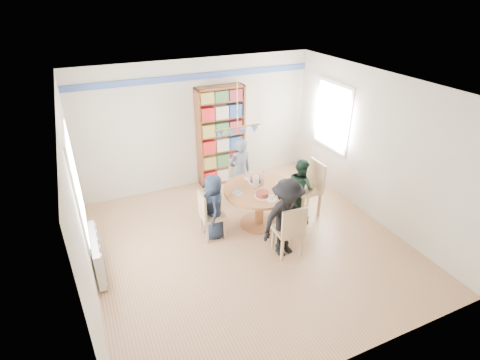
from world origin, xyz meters
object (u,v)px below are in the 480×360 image
person_right (300,187)px  person_far (240,171)px  radiator (97,254)px  chair_left (208,213)px  bookshelf (221,137)px  dining_table (260,198)px  chair_near (290,229)px  chair_right (311,185)px  person_left (214,206)px  chair_far (240,177)px  person_near (286,218)px

person_right → person_far: (-0.85, 0.89, 0.11)m
radiator → chair_left: 1.87m
radiator → bookshelf: bookshelf is taller
dining_table → bookshelf: bearing=89.9°
chair_near → bookshelf: size_ratio=0.44×
chair_right → person_far: person_far is taller
chair_left → person_left: person_left is taller
dining_table → chair_far: size_ratio=1.47×
person_near → bookshelf: 2.82m
radiator → person_far: 3.06m
person_right → person_near: bearing=134.1°
radiator → chair_left: bearing=5.5°
chair_far → person_left: 1.35m
chair_left → person_right: bearing=0.1°
person_near → chair_far: bearing=80.4°
chair_right → person_right: 0.22m
chair_left → bookshelf: 2.18m
person_far → chair_near: bearing=87.3°
person_right → person_far: bearing=40.6°
chair_left → chair_right: chair_right is taller
chair_left → person_far: bearing=41.9°
person_left → bookshelf: size_ratio=0.55×
chair_left → person_far: person_far is taller
person_left → person_right: 1.74m
radiator → person_right: bearing=2.8°
chair_far → person_left: (-0.92, -0.98, 0.10)m
chair_far → person_far: (-0.04, -0.11, 0.20)m
person_left → bookshelf: 2.10m
person_near → person_left: bearing=124.5°
person_far → dining_table: bearing=85.9°
dining_table → person_left: 0.87m
radiator → chair_left: chair_left is taller
radiator → chair_far: 3.12m
chair_right → person_far: size_ratio=0.77×
chair_near → bookshelf: bearing=90.6°
bookshelf → person_right: bearing=-65.1°
chair_near → person_right: 1.32m
bookshelf → chair_far: bearing=-86.6°
chair_right → person_near: 1.42m
chair_far → chair_near: 2.02m
dining_table → person_near: (0.00, -0.93, 0.13)m
radiator → person_near: 2.96m
chair_right → person_near: (-1.08, -0.92, 0.11)m
person_right → person_near: size_ratio=0.84×
chair_left → chair_far: (1.03, 1.00, 0.00)m
chair_left → chair_near: 1.44m
dining_table → chair_left: size_ratio=1.47×
bookshelf → person_far: bearing=-89.3°
chair_near → chair_left: bearing=134.8°
radiator → chair_left: (1.86, 0.18, 0.14)m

